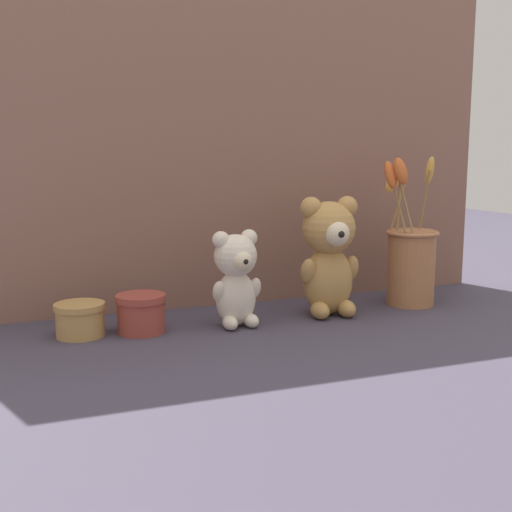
# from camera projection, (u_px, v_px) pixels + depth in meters

# --- Properties ---
(ground_plane) EXTENTS (4.00, 4.00, 0.00)m
(ground_plane) POSITION_uv_depth(u_px,v_px,m) (260.00, 322.00, 1.21)
(ground_plane) COLOR #3D3847
(backdrop_wall) EXTENTS (1.18, 0.02, 0.69)m
(backdrop_wall) POSITION_uv_depth(u_px,v_px,m) (230.00, 137.00, 1.31)
(backdrop_wall) COLOR #845B4C
(backdrop_wall) RESTS_ON ground
(teddy_bear_large) EXTENTS (0.13, 0.12, 0.23)m
(teddy_bear_large) POSITION_uv_depth(u_px,v_px,m) (329.00, 254.00, 1.24)
(teddy_bear_large) COLOR tan
(teddy_bear_large) RESTS_ON ground
(teddy_bear_medium) EXTENTS (0.10, 0.09, 0.18)m
(teddy_bear_medium) POSITION_uv_depth(u_px,v_px,m) (236.00, 277.00, 1.17)
(teddy_bear_medium) COLOR beige
(teddy_bear_medium) RESTS_ON ground
(flower_vase) EXTENTS (0.14, 0.13, 0.31)m
(flower_vase) POSITION_uv_depth(u_px,v_px,m) (410.00, 259.00, 1.33)
(flower_vase) COLOR #AD7047
(flower_vase) RESTS_ON ground
(decorative_tin_tall) EXTENTS (0.09, 0.09, 0.07)m
(decorative_tin_tall) POSITION_uv_depth(u_px,v_px,m) (141.00, 313.00, 1.13)
(decorative_tin_tall) COLOR #993D33
(decorative_tin_tall) RESTS_ON ground
(decorative_tin_short) EXTENTS (0.09, 0.09, 0.06)m
(decorative_tin_short) POSITION_uv_depth(u_px,v_px,m) (80.00, 319.00, 1.11)
(decorative_tin_short) COLOR tan
(decorative_tin_short) RESTS_ON ground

